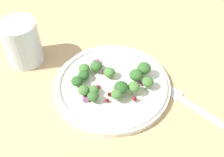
# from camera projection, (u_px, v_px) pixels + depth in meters

# --- Properties ---
(ground_plane) EXTENTS (1.80, 1.80, 0.02)m
(ground_plane) POSITION_uv_depth(u_px,v_px,m) (131.00, 88.00, 0.57)
(ground_plane) COLOR tan
(plate) EXTENTS (0.23, 0.23, 0.02)m
(plate) POSITION_uv_depth(u_px,v_px,m) (112.00, 85.00, 0.56)
(plate) COLOR white
(plate) RESTS_ON ground_plane
(dressing_pool) EXTENTS (0.13, 0.13, 0.00)m
(dressing_pool) POSITION_uv_depth(u_px,v_px,m) (112.00, 83.00, 0.55)
(dressing_pool) COLOR white
(dressing_pool) RESTS_ON plate
(broccoli_floret_0) EXTENTS (0.02, 0.02, 0.02)m
(broccoli_floret_0) POSITION_uv_depth(u_px,v_px,m) (84.00, 91.00, 0.52)
(broccoli_floret_0) COLOR #9EC684
(broccoli_floret_0) RESTS_ON plate
(broccoli_floret_1) EXTENTS (0.02, 0.02, 0.02)m
(broccoli_floret_1) POSITION_uv_depth(u_px,v_px,m) (116.00, 94.00, 0.51)
(broccoli_floret_1) COLOR #9EC684
(broccoli_floret_1) RESTS_ON plate
(broccoli_floret_2) EXTENTS (0.02, 0.02, 0.02)m
(broccoli_floret_2) POSITION_uv_depth(u_px,v_px,m) (109.00, 73.00, 0.55)
(broccoli_floret_2) COLOR #8EB77A
(broccoli_floret_2) RESTS_ON plate
(broccoli_floret_3) EXTENTS (0.02, 0.02, 0.02)m
(broccoli_floret_3) POSITION_uv_depth(u_px,v_px,m) (77.00, 81.00, 0.54)
(broccoli_floret_3) COLOR #9EC684
(broccoli_floret_3) RESTS_ON plate
(broccoli_floret_4) EXTENTS (0.02, 0.02, 0.02)m
(broccoli_floret_4) POSITION_uv_depth(u_px,v_px,m) (84.00, 76.00, 0.55)
(broccoli_floret_4) COLOR #9EC684
(broccoli_floret_4) RESTS_ON plate
(broccoli_floret_5) EXTENTS (0.02, 0.02, 0.02)m
(broccoli_floret_5) POSITION_uv_depth(u_px,v_px,m) (84.00, 69.00, 0.56)
(broccoli_floret_5) COLOR #8EB77A
(broccoli_floret_5) RESTS_ON plate
(broccoli_floret_6) EXTENTS (0.03, 0.03, 0.03)m
(broccoli_floret_6) POSITION_uv_depth(u_px,v_px,m) (122.00, 88.00, 0.51)
(broccoli_floret_6) COLOR #8EB77A
(broccoli_floret_6) RESTS_ON plate
(broccoli_floret_7) EXTENTS (0.02, 0.02, 0.02)m
(broccoli_floret_7) POSITION_uv_depth(u_px,v_px,m) (94.00, 90.00, 0.52)
(broccoli_floret_7) COLOR #ADD18E
(broccoli_floret_7) RESTS_ON plate
(broccoli_floret_8) EXTENTS (0.02, 0.02, 0.02)m
(broccoli_floret_8) POSITION_uv_depth(u_px,v_px,m) (134.00, 87.00, 0.52)
(broccoli_floret_8) COLOR #ADD18E
(broccoli_floret_8) RESTS_ON plate
(broccoli_floret_9) EXTENTS (0.03, 0.03, 0.03)m
(broccoli_floret_9) POSITION_uv_depth(u_px,v_px,m) (137.00, 74.00, 0.54)
(broccoli_floret_9) COLOR #ADD18E
(broccoli_floret_9) RESTS_ON plate
(broccoli_floret_10) EXTENTS (0.02, 0.02, 0.02)m
(broccoli_floret_10) POSITION_uv_depth(u_px,v_px,m) (93.00, 96.00, 0.51)
(broccoli_floret_10) COLOR #8EB77A
(broccoli_floret_10) RESTS_ON plate
(broccoli_floret_11) EXTENTS (0.03, 0.03, 0.03)m
(broccoli_floret_11) POSITION_uv_depth(u_px,v_px,m) (144.00, 68.00, 0.55)
(broccoli_floret_11) COLOR #9EC684
(broccoli_floret_11) RESTS_ON plate
(broccoli_floret_12) EXTENTS (0.02, 0.02, 0.02)m
(broccoli_floret_12) POSITION_uv_depth(u_px,v_px,m) (148.00, 82.00, 0.53)
(broccoli_floret_12) COLOR #8EB77A
(broccoli_floret_12) RESTS_ON plate
(broccoli_floret_13) EXTENTS (0.02, 0.02, 0.02)m
(broccoli_floret_13) POSITION_uv_depth(u_px,v_px,m) (96.00, 66.00, 0.56)
(broccoli_floret_13) COLOR #ADD18E
(broccoli_floret_13) RESTS_ON plate
(cranberry_0) EXTENTS (0.01, 0.01, 0.01)m
(cranberry_0) POSITION_uv_depth(u_px,v_px,m) (98.00, 87.00, 0.54)
(cranberry_0) COLOR maroon
(cranberry_0) RESTS_ON plate
(cranberry_1) EXTENTS (0.01, 0.01, 0.01)m
(cranberry_1) POSITION_uv_depth(u_px,v_px,m) (107.00, 101.00, 0.52)
(cranberry_1) COLOR maroon
(cranberry_1) RESTS_ON plate
(cranberry_2) EXTENTS (0.01, 0.01, 0.01)m
(cranberry_2) POSITION_uv_depth(u_px,v_px,m) (135.00, 99.00, 0.52)
(cranberry_2) COLOR maroon
(cranberry_2) RESTS_ON plate
(cranberry_3) EXTENTS (0.01, 0.01, 0.01)m
(cranberry_3) POSITION_uv_depth(u_px,v_px,m) (122.00, 87.00, 0.53)
(cranberry_3) COLOR maroon
(cranberry_3) RESTS_ON plate
(cranberry_4) EXTENTS (0.01, 0.01, 0.01)m
(cranberry_4) POSITION_uv_depth(u_px,v_px,m) (110.00, 94.00, 0.53)
(cranberry_4) COLOR #4C0A14
(cranberry_4) RESTS_ON plate
(onion_bit_0) EXTENTS (0.02, 0.02, 0.00)m
(onion_bit_0) POSITION_uv_depth(u_px,v_px,m) (97.00, 62.00, 0.59)
(onion_bit_0) COLOR #843D75
(onion_bit_0) RESTS_ON plate
(onion_bit_1) EXTENTS (0.01, 0.01, 0.00)m
(onion_bit_1) POSITION_uv_depth(u_px,v_px,m) (101.00, 64.00, 0.58)
(onion_bit_1) COLOR #A35B93
(onion_bit_1) RESTS_ON plate
(onion_bit_2) EXTENTS (0.01, 0.01, 0.00)m
(onion_bit_2) POSITION_uv_depth(u_px,v_px,m) (105.00, 72.00, 0.57)
(onion_bit_2) COLOR #934C84
(onion_bit_2) RESTS_ON plate
(onion_bit_3) EXTENTS (0.02, 0.02, 0.00)m
(onion_bit_3) POSITION_uv_depth(u_px,v_px,m) (86.00, 99.00, 0.52)
(onion_bit_3) COLOR #934C84
(onion_bit_3) RESTS_ON plate
(onion_bit_4) EXTENTS (0.01, 0.01, 0.00)m
(onion_bit_4) POSITION_uv_depth(u_px,v_px,m) (141.00, 82.00, 0.55)
(onion_bit_4) COLOR #A35B93
(onion_bit_4) RESTS_ON plate
(fork) EXTENTS (0.06, 0.19, 0.01)m
(fork) POSITION_uv_depth(u_px,v_px,m) (200.00, 110.00, 0.52)
(fork) COLOR silver
(fork) RESTS_ON ground_plane
(water_glass) EXTENTS (0.08, 0.08, 0.10)m
(water_glass) POSITION_uv_depth(u_px,v_px,m) (22.00, 43.00, 0.58)
(water_glass) COLOR silver
(water_glass) RESTS_ON ground_plane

